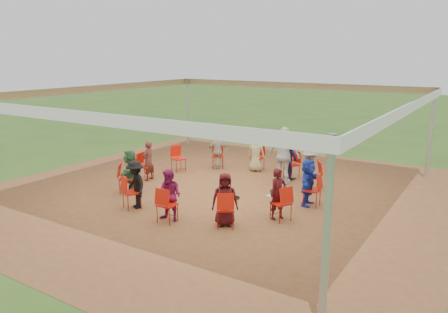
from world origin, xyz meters
The scene contains 29 objects.
ground centered at (0.00, 0.00, 0.00)m, with size 80.00×80.00×0.00m, color #2F5119.
dirt_patch centered at (0.00, 0.00, 0.01)m, with size 13.00×13.00×0.00m, color brown.
tent centered at (0.00, 0.00, 2.37)m, with size 10.33×10.33×3.00m.
chair_0 centered at (2.54, -1.18, 0.45)m, with size 0.42×0.44×0.90m, color red, non-canonical shape.
chair_1 centered at (2.79, 0.25, 0.45)m, with size 0.42×0.44×0.90m, color red, non-canonical shape.
chair_2 centered at (2.29, 1.61, 0.45)m, with size 0.42×0.44×0.90m, color red, non-canonical shape.
chair_3 centered at (1.18, 2.54, 0.45)m, with size 0.42×0.44×0.90m, color red, non-canonical shape.
chair_4 centered at (-0.25, 2.79, 0.45)m, with size 0.42×0.44×0.90m, color red, non-canonical shape.
chair_5 centered at (-1.61, 2.29, 0.45)m, with size 0.42×0.44×0.90m, color red, non-canonical shape.
chair_6 centered at (-2.54, 1.18, 0.45)m, with size 0.42×0.44×0.90m, color red, non-canonical shape.
chair_7 centered at (-2.79, -0.25, 0.45)m, with size 0.42×0.44×0.90m, color red, non-canonical shape.
chair_8 centered at (-2.29, -1.61, 0.45)m, with size 0.42×0.44×0.90m, color red, non-canonical shape.
chair_9 centered at (-1.18, -2.54, 0.45)m, with size 0.42×0.44×0.90m, color red, non-canonical shape.
chair_10 centered at (0.25, -2.79, 0.45)m, with size 0.42×0.44×0.90m, color red, non-canonical shape.
chair_11 centered at (1.61, -2.29, 0.45)m, with size 0.42×0.44×0.90m, color red, non-canonical shape.
person_seated_0 centered at (2.43, -1.13, 0.66)m, with size 0.47×0.31×1.30m, color #3B0B0F.
person_seated_1 centered at (2.67, 0.24, 0.66)m, with size 1.21×0.45×1.30m, color #1B2D99.
person_seated_2 centered at (2.19, 1.54, 0.66)m, with size 0.84×0.42×1.30m, color gray.
person_seated_3 centered at (1.13, 2.43, 0.66)m, with size 0.63×0.36×1.30m, color #171439.
person_seated_4 centered at (-0.24, 2.67, 0.66)m, with size 0.64×0.36×1.30m, color tan.
person_seated_5 centered at (-1.54, 2.19, 0.66)m, with size 0.76×0.39×1.30m, color #ABA997.
person_seated_6 centered at (-2.67, -0.24, 0.66)m, with size 0.47×0.31×1.30m, color #51221E.
person_seated_7 centered at (-2.19, -1.54, 0.66)m, with size 1.21×0.45×1.30m, color #2A5332.
person_seated_8 centered at (-1.13, -2.43, 0.66)m, with size 0.84×0.42×1.30m, color black.
person_seated_9 centered at (0.24, -2.67, 0.66)m, with size 0.63×0.36×1.30m, color #80164A.
person_seated_10 centered at (1.54, -2.19, 0.66)m, with size 0.64×0.36×1.30m, color #3B0B0F.
standing_person centered at (1.24, 1.79, 0.92)m, with size 1.07×0.55×1.83m, color silver.
cable_coil centered at (0.70, -0.34, 0.02)m, with size 0.32×0.32×0.03m.
laptop centered at (2.28, -1.06, 0.61)m, with size 0.34×0.37×0.20m.
Camera 1 is at (6.85, -10.57, 4.01)m, focal length 35.00 mm.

